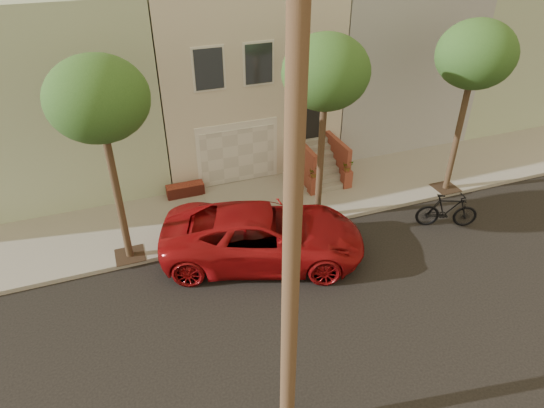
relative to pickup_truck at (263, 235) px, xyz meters
name	(u,v)px	position (x,y,z in m)	size (l,w,h in m)	color
ground	(342,298)	(1.50, -2.54, -0.87)	(90.00, 90.00, 0.00)	black
sidewalk	(276,202)	(1.50, 2.81, -0.79)	(40.00, 3.70, 0.15)	gray
house_row	(229,64)	(1.50, 8.65, 2.78)	(33.10, 11.70, 7.00)	beige
tree_left	(98,101)	(-4.00, 1.36, 4.39)	(2.70, 2.57, 6.30)	#2D2116
tree_mid	(326,73)	(2.50, 1.36, 4.39)	(2.70, 2.57, 6.30)	#2D2116
tree_right	(476,56)	(8.00, 1.36, 4.39)	(2.70, 2.57, 6.30)	#2D2116
pickup_truck	(263,235)	(0.00, 0.00, 0.00)	(2.88, 6.24, 1.74)	maroon
motorcycle	(447,211)	(6.49, -0.56, -0.24)	(0.59, 2.10, 1.26)	black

